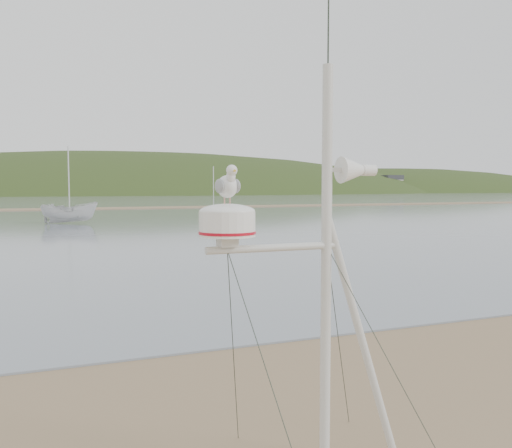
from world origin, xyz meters
name	(u,v)px	position (x,y,z in m)	size (l,w,h in m)	color
water	(40,199)	(0.00, 132.00, 0.02)	(560.00, 256.00, 0.04)	slate
sandbar	(43,209)	(0.00, 70.00, 0.07)	(560.00, 7.00, 0.07)	#806649
hill_ridge	(87,240)	(18.52, 235.00, -19.70)	(620.00, 180.00, 80.00)	#263616
far_cottages	(48,184)	(3.00, 196.00, 4.00)	(294.40, 6.30, 8.00)	white
mast_rig	(322,363)	(2.06, -0.67, 1.26)	(2.31, 2.46, 5.21)	silver
boat_white	(69,196)	(1.79, 41.27, 2.28)	(1.68, 1.73, 4.48)	silver
sailboat_blue_far	(217,213)	(16.57, 47.88, 0.30)	(4.09, 5.24, 5.44)	#122240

